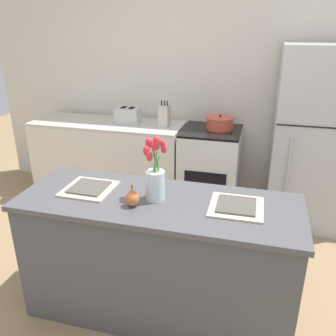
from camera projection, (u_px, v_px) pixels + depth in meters
ground_plane at (159, 308)px, 2.58m from camera, size 10.00×10.00×0.00m
back_wall at (210, 79)px, 3.85m from camera, size 5.20×0.08×2.70m
kitchen_island at (158, 258)px, 2.41m from camera, size 1.80×0.66×0.88m
back_counter at (110, 160)px, 4.09m from camera, size 1.68×0.60×0.90m
stove_range at (210, 170)px, 3.81m from camera, size 0.60×0.61×0.90m
refrigerator at (309, 139)px, 3.42m from camera, size 0.68×0.67×1.75m
flower_vase at (155, 177)px, 2.20m from camera, size 0.15×0.14×0.43m
pear_figurine at (132, 198)px, 2.15m from camera, size 0.09×0.09×0.14m
plate_setting_left at (89, 188)px, 2.38m from camera, size 0.32×0.32×0.02m
plate_setting_right at (236, 206)px, 2.15m from camera, size 0.32×0.32×0.02m
toaster at (128, 115)px, 3.85m from camera, size 0.28×0.18×0.17m
cooking_pot at (220, 123)px, 3.65m from camera, size 0.29×0.29×0.15m
knife_block at (164, 116)px, 3.73m from camera, size 0.10×0.14×0.27m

